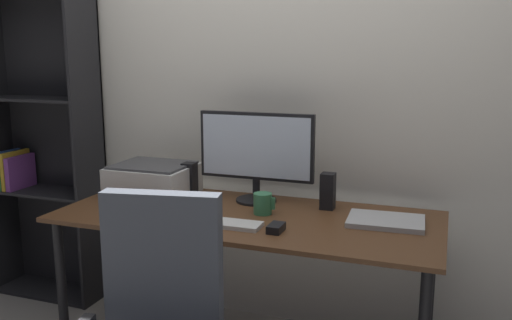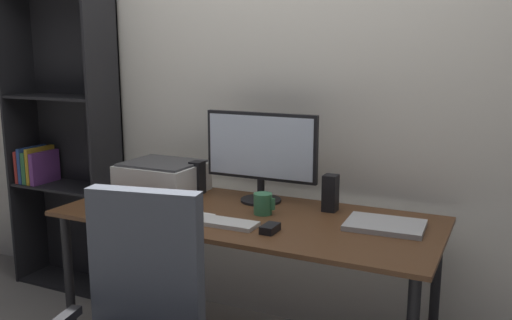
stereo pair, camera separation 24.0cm
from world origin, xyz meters
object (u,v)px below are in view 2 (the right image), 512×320
mouse (270,228)px  keyboard (224,223)px  coffee_mug (263,204)px  laptop (385,225)px  printer (162,177)px  desk (247,230)px  bookshelf (64,144)px  monitor (261,151)px  speaker_left (197,178)px  speaker_right (330,193)px

mouse → keyboard: bearing=179.6°
coffee_mug → laptop: 0.55m
coffee_mug → printer: 0.66m
desk → printer: printer is taller
desk → laptop: (0.61, 0.08, 0.09)m
printer → bookshelf: bookshelf is taller
monitor → laptop: bearing=-12.6°
printer → keyboard: bearing=-31.6°
monitor → printer: monitor is taller
monitor → speaker_left: size_ratio=3.38×
monitor → bookshelf: bearing=174.3°
coffee_mug → speaker_left: (-0.46, 0.18, 0.04)m
mouse → laptop: bearing=33.4°
bookshelf → monitor: bearing=-5.7°
desk → speaker_right: (0.32, 0.22, 0.16)m
keyboard → laptop: size_ratio=0.91×
mouse → laptop: (0.41, 0.26, -0.01)m
keyboard → bookshelf: bookshelf is taller
monitor → bookshelf: bookshelf is taller
speaker_left → laptop: bearing=-7.7°
keyboard → mouse: size_ratio=3.02×
speaker_left → bookshelf: (-1.06, 0.15, 0.07)m
keyboard → laptop: bearing=21.6°
mouse → printer: printer is taller
mouse → bookshelf: 1.74m
mouse → bookshelf: size_ratio=0.05×
coffee_mug → speaker_right: 0.32m
laptop → printer: bearing=173.0°
speaker_left → printer: speaker_left is taller
speaker_left → speaker_right: size_ratio=1.00×
speaker_right → printer: bearing=-176.8°
monitor → mouse: 0.52m
desk → coffee_mug: 0.15m
coffee_mug → printer: (-0.64, 0.13, 0.03)m
laptop → printer: 1.19m
coffee_mug → bookshelf: size_ratio=0.05×
laptop → speaker_left: 1.01m
desk → speaker_left: 0.48m
keyboard → coffee_mug: coffee_mug is taller
monitor → speaker_right: bearing=-1.3°
coffee_mug → mouse: bearing=-58.6°
bookshelf → speaker_left: bearing=-8.0°
mouse → speaker_right: 0.42m
monitor → speaker_right: size_ratio=3.38×
bookshelf → keyboard: bearing=-20.8°
monitor → keyboard: monitor is taller
coffee_mug → speaker_left: 0.49m
monitor → coffee_mug: size_ratio=5.74×
speaker_left → coffee_mug: bearing=-21.4°
coffee_mug → speaker_left: bearing=158.6°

